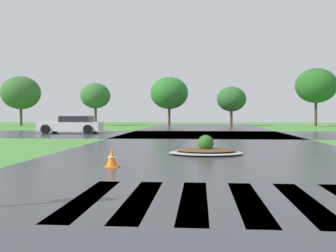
% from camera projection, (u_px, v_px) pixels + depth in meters
% --- Properties ---
extents(asphalt_roadway, '(11.15, 80.00, 0.01)m').
position_uv_depth(asphalt_roadway, '(211.00, 160.00, 12.32)').
color(asphalt_roadway, '#35353A').
rests_on(asphalt_roadway, ground).
extents(asphalt_cross_road, '(90.00, 10.03, 0.01)m').
position_uv_depth(asphalt_cross_road, '(205.00, 134.00, 27.03)').
color(asphalt_cross_road, '#35353A').
rests_on(asphalt_cross_road, ground).
extents(crosswalk_stripes, '(4.95, 3.32, 0.01)m').
position_uv_depth(crosswalk_stripes, '(221.00, 200.00, 6.65)').
color(crosswalk_stripes, white).
rests_on(crosswalk_stripes, ground).
extents(median_island, '(2.58, 1.96, 0.68)m').
position_uv_depth(median_island, '(206.00, 150.00, 14.05)').
color(median_island, '#9E9B93').
rests_on(median_island, ground).
extents(car_dark_suv, '(4.39, 2.16, 1.23)m').
position_uv_depth(car_dark_suv, '(72.00, 125.00, 28.51)').
color(car_dark_suv, silver).
rests_on(car_dark_suv, ground).
extents(traffic_cone, '(0.36, 0.36, 0.50)m').
position_uv_depth(traffic_cone, '(112.00, 159.00, 10.67)').
color(traffic_cone, orange).
rests_on(traffic_cone, ground).
extents(background_treeline, '(36.87, 6.55, 6.22)m').
position_uv_depth(background_treeline, '(164.00, 92.00, 44.83)').
color(background_treeline, '#4C3823').
rests_on(background_treeline, ground).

